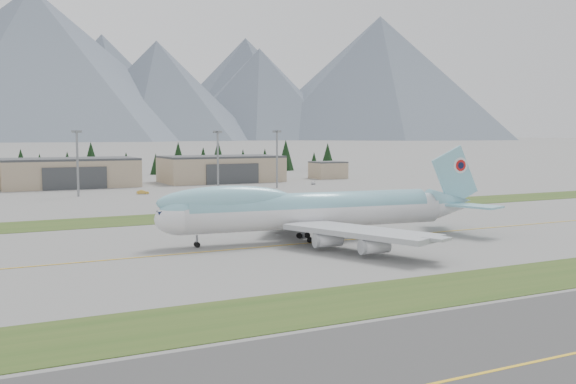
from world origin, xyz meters
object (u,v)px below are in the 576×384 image
hangar_right (221,169)px  service_vehicle_b (143,194)px  hangar_center (70,173)px  service_vehicle_c (313,184)px  boeing_747_freighter (312,210)px

hangar_right → service_vehicle_b: size_ratio=11.89×
hangar_center → service_vehicle_c: size_ratio=12.78×
boeing_747_freighter → hangar_right: 151.85m
service_vehicle_b → service_vehicle_c: bearing=-68.4°
hangar_center → hangar_right: size_ratio=1.00×
hangar_right → service_vehicle_c: 40.70m
hangar_center → hangar_right: bearing=0.0°
service_vehicle_c → boeing_747_freighter: bearing=-91.7°
service_vehicle_b → service_vehicle_c: 71.13m
boeing_747_freighter → hangar_right: bearing=81.9°
boeing_747_freighter → service_vehicle_c: boeing_747_freighter is taller
hangar_center → service_vehicle_c: hangar_center is taller
hangar_center → service_vehicle_b: 44.98m
boeing_747_freighter → hangar_center: bearing=104.8°
service_vehicle_b → service_vehicle_c: (70.17, 11.60, 0.00)m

